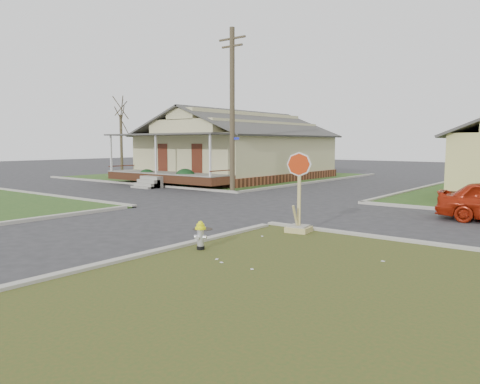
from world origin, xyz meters
The scene contains 12 objects.
ground centered at (0.00, 0.00, 0.00)m, with size 120.00×120.00×0.00m, color #2B2A2D.
verge_near_right centered at (10.00, -5.50, 0.03)m, with size 13.00×14.00×0.05m, color #30471A.
verge_far_left centered at (-13.00, 18.00, 0.03)m, with size 19.00×19.00×0.05m, color #284B1B.
curbs centered at (0.00, 5.00, 0.00)m, with size 80.00×40.00×0.12m, color #A4A194, non-canonical shape.
manhole centered at (2.20, -0.50, 0.01)m, with size 0.64×0.64×0.01m, color black.
corner_house centered at (-10.00, 16.68, 2.28)m, with size 10.10×15.50×5.30m.
utility_pole centered at (-4.20, 8.90, 4.66)m, with size 1.80×0.28×9.00m.
tree_far_left centered at (-18.00, 12.00, 2.50)m, with size 0.22×0.22×4.90m, color #3E3223.
fire_hydrant centered at (4.24, -2.79, 0.45)m, with size 0.27×0.27×0.74m.
stop_sign centered at (4.99, 0.78, 0.58)m, with size 0.69×0.67×2.44m.
hedge_left centered at (-11.62, 9.08, 0.56)m, with size 1.34×1.09×1.02m, color #13341A.
hedge_right centered at (-8.37, 9.38, 0.60)m, with size 1.45×1.19×1.11m, color #13341A.
Camera 1 is at (12.25, -11.37, 2.75)m, focal length 35.00 mm.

